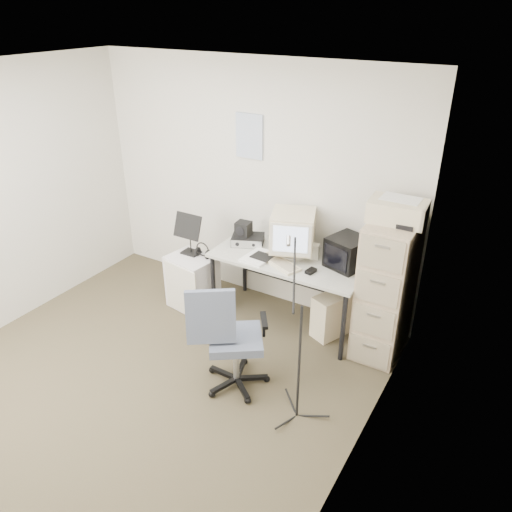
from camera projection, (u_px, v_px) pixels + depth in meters
The scene contains 22 objects.
floor at pixel (145, 383), 4.30m from camera, with size 3.60×3.60×0.01m, color #443C24.
ceiling at pixel (105, 78), 3.16m from camera, with size 3.60×3.60×0.01m, color white.
wall_back at pixel (252, 185), 5.11m from camera, with size 3.60×0.02×2.50m, color beige.
wall_right at pixel (357, 324), 2.92m from camera, with size 0.02×3.60×2.50m, color beige.
wall_calendar at pixel (249, 136), 4.88m from camera, with size 0.30×0.02×0.44m, color white.
filing_cabinet at pixel (386, 290), 4.42m from camera, with size 0.40×0.60×1.30m, color #CBAD8A.
printer at pixel (398, 211), 4.10m from camera, with size 0.47×0.32×0.18m, color beige.
desk at pixel (288, 290), 4.96m from camera, with size 1.50×0.70×0.73m, color beige.
crt_monitor at pixel (293, 235), 4.74m from camera, with size 0.40×0.42×0.44m, color beige.
crt_tv at pixel (348, 252), 4.58m from camera, with size 0.31×0.33×0.29m, color black.
desk_speaker at pixel (315, 251), 4.75m from camera, with size 0.08×0.08×0.15m, color beige.
keyboard at pixel (279, 263), 4.68m from camera, with size 0.46×0.16×0.03m, color beige.
mouse at pixel (311, 271), 4.53m from camera, with size 0.06×0.11×0.03m, color black.
radio_receiver at pixel (248, 240), 5.05m from camera, with size 0.32×0.23×0.09m, color black.
radio_speaker at pixel (243, 229), 5.01m from camera, with size 0.14×0.13×0.14m, color black.
papers at pixel (259, 257), 4.78m from camera, with size 0.24×0.33×0.02m, color white.
pc_tower at pixel (335, 313), 4.86m from camera, with size 0.21×0.47×0.44m, color beige.
office_chair at pixel (236, 337), 4.07m from camera, with size 0.56×0.56×0.97m, color slate.
side_cart at pixel (193, 282), 5.26m from camera, with size 0.47×0.38×0.58m, color silver.
music_stand at pixel (190, 233), 5.11m from camera, with size 0.31×0.16×0.45m, color black.
headphones at pixel (203, 252), 5.11m from camera, with size 0.17×0.17×0.03m, color black.
mic_stand at pixel (300, 347), 3.66m from camera, with size 0.02×0.02×1.34m, color black.
Camera 1 is at (2.52, -2.38, 2.94)m, focal length 35.00 mm.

